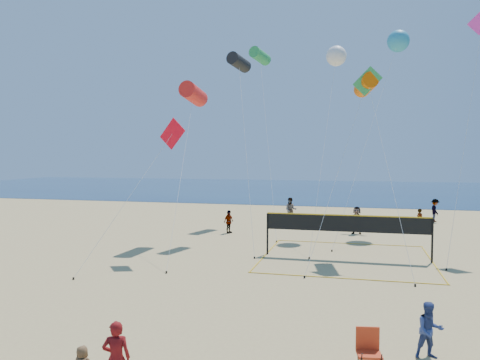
# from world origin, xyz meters

# --- Properties ---
(ocean) EXTENTS (140.00, 50.00, 0.03)m
(ocean) POSITION_xyz_m (0.00, 62.00, 0.01)
(ocean) COLOR navy
(ocean) RESTS_ON ground
(woman) EXTENTS (0.71, 0.59, 1.66)m
(woman) POSITION_xyz_m (-2.30, -2.12, 0.83)
(woman) COLOR maroon
(woman) RESTS_ON ground
(bystander_a) EXTENTS (0.83, 0.72, 1.46)m
(bystander_a) POSITION_xyz_m (4.57, 1.59, 0.73)
(bystander_a) COLOR navy
(bystander_a) RESTS_ON ground
(far_person_0) EXTENTS (0.70, 0.99, 1.55)m
(far_person_0) POSITION_xyz_m (-5.72, 19.06, 0.78)
(far_person_0) COLOR gray
(far_person_0) RESTS_ON ground
(far_person_1) EXTENTS (1.75, 0.75, 1.83)m
(far_person_1) POSITION_xyz_m (2.65, 20.90, 0.91)
(far_person_1) COLOR gray
(far_person_1) RESTS_ON ground
(far_person_2) EXTENTS (0.63, 0.68, 1.55)m
(far_person_2) POSITION_xyz_m (6.89, 23.24, 0.78)
(far_person_2) COLOR gray
(far_person_2) RESTS_ON ground
(far_person_3) EXTENTS (0.98, 0.79, 1.92)m
(far_person_3) POSITION_xyz_m (-2.41, 25.33, 0.96)
(far_person_3) COLOR gray
(far_person_3) RESTS_ON ground
(far_person_4) EXTENTS (0.81, 1.24, 1.81)m
(far_person_4) POSITION_xyz_m (8.61, 28.33, 0.90)
(far_person_4) COLOR gray
(far_person_4) RESTS_ON ground
(camp_chair) EXTENTS (0.64, 0.76, 1.16)m
(camp_chair) POSITION_xyz_m (3.02, 0.44, 0.59)
(camp_chair) COLOR red
(camp_chair) RESTS_ON ground
(volleyball_net) EXTENTS (8.39, 8.24, 2.23)m
(volleyball_net) POSITION_xyz_m (2.17, 13.10, 1.51)
(volleyball_net) COLOR black
(volleyball_net) RESTS_ON ground
(kite_0) EXTENTS (2.35, 9.79, 9.71)m
(kite_0) POSITION_xyz_m (-7.24, 16.48, 9.02)
(kite_0) COLOR red
(kite_0) RESTS_ON ground
(kite_1) EXTENTS (3.21, 7.81, 11.80)m
(kite_1) POSITION_xyz_m (-4.87, 18.55, 11.24)
(kite_1) COLOR black
(kite_1) RESTS_ON ground
(kite_2) EXTENTS (3.21, 7.70, 9.59)m
(kite_2) POSITION_xyz_m (3.05, 15.23, 9.02)
(kite_2) COLOR #DD5B01
(kite_2) RESTS_ON ground
(kite_3) EXTENTS (3.07, 5.84, 7.18)m
(kite_3) POSITION_xyz_m (-6.75, 11.31, 6.03)
(kite_3) COLOR red
(kite_3) RESTS_ON ground
(kite_4) EXTENTS (2.66, 6.13, 9.87)m
(kite_4) POSITION_xyz_m (3.25, 14.05, 8.50)
(kite_4) COLOR green
(kite_4) RESTS_ON ground
(kite_6) EXTENTS (1.53, 10.38, 12.76)m
(kite_6) POSITION_xyz_m (1.13, 22.09, 12.06)
(kite_6) COLOR silver
(kite_6) RESTS_ON ground
(kite_7) EXTENTS (5.02, 10.88, 14.15)m
(kite_7) POSITION_xyz_m (5.34, 24.41, 13.37)
(kite_7) COLOR teal
(kite_7) RESTS_ON ground
(kite_8) EXTENTS (3.79, 10.59, 13.78)m
(kite_8) POSITION_xyz_m (-5.03, 25.92, 13.15)
(kite_8) COLOR green
(kite_8) RESTS_ON ground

